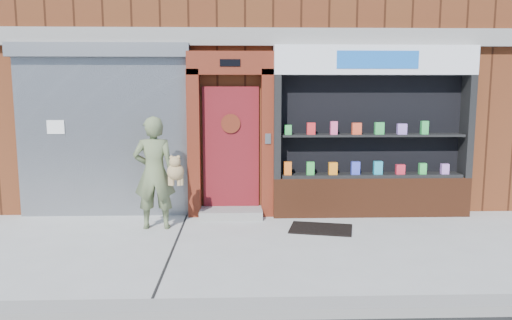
{
  "coord_description": "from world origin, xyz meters",
  "views": [
    {
      "loc": [
        -0.59,
        -6.91,
        2.26
      ],
      "look_at": [
        -0.33,
        1.0,
        1.13
      ],
      "focal_mm": 35.0,
      "sensor_mm": 36.0,
      "label": 1
    }
  ],
  "objects": [
    {
      "name": "shutter_bay",
      "position": [
        -3.0,
        1.93,
        1.72
      ],
      "size": [
        3.1,
        0.3,
        3.04
      ],
      "color": "gray",
      "rests_on": "ground"
    },
    {
      "name": "building",
      "position": [
        -0.0,
        5.99,
        4.0
      ],
      "size": [
        12.0,
        8.16,
        8.0
      ],
      "color": "#582814",
      "rests_on": "ground"
    },
    {
      "name": "ground",
      "position": [
        0.0,
        0.0,
        0.0
      ],
      "size": [
        80.0,
        80.0,
        0.0
      ],
      "primitive_type": "plane",
      "color": "#9E9E99",
      "rests_on": "ground"
    },
    {
      "name": "curb",
      "position": [
        0.0,
        -2.15,
        0.06
      ],
      "size": [
        60.0,
        0.3,
        0.12
      ],
      "primitive_type": "cube",
      "color": "gray",
      "rests_on": "ground"
    },
    {
      "name": "red_door_bay",
      "position": [
        -0.75,
        1.86,
        1.46
      ],
      "size": [
        1.52,
        0.58,
        2.9
      ],
      "color": "#601E10",
      "rests_on": "ground"
    },
    {
      "name": "pharmacy_bay",
      "position": [
        1.75,
        1.81,
        1.37
      ],
      "size": [
        3.5,
        0.41,
        3.0
      ],
      "color": "#572814",
      "rests_on": "ground"
    },
    {
      "name": "doormat",
      "position": [
        0.72,
        0.9,
        0.01
      ],
      "size": [
        1.12,
        0.9,
        0.02
      ],
      "primitive_type": "cube",
      "rotation": [
        0.0,
        0.0,
        -0.24
      ],
      "color": "black",
      "rests_on": "ground"
    },
    {
      "name": "woman",
      "position": [
        -1.96,
        1.06,
        0.92
      ],
      "size": [
        0.85,
        0.56,
        1.83
      ],
      "color": "#5F6D47",
      "rests_on": "ground"
    }
  ]
}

